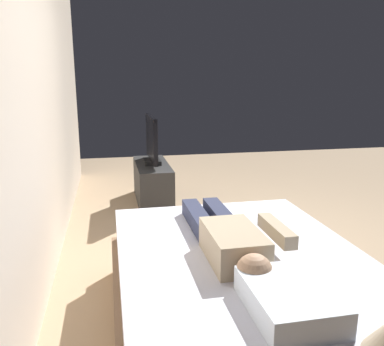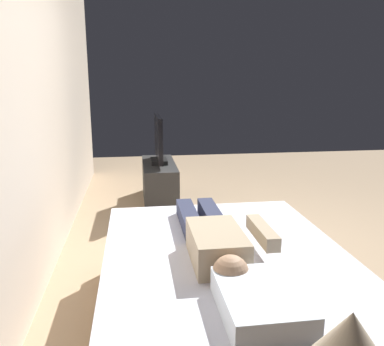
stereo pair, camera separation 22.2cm
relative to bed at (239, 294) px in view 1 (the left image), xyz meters
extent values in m
plane|color=tan|center=(0.90, -0.43, -0.26)|extent=(10.00, 10.00, 0.00)
cube|color=beige|center=(1.30, 1.25, 1.14)|extent=(6.40, 0.10, 2.80)
cube|color=brown|center=(0.00, 0.00, -0.11)|extent=(1.92, 1.49, 0.30)
cube|color=white|center=(0.00, 0.00, 0.16)|extent=(1.84, 1.41, 0.24)
cube|color=white|center=(-0.64, 0.00, 0.34)|extent=(0.48, 0.34, 0.12)
cube|color=tan|center=(-0.10, 0.08, 0.37)|extent=(0.48, 0.28, 0.18)
sphere|color=tan|center=(-0.43, 0.08, 0.37)|extent=(0.18, 0.18, 0.18)
cube|color=#2D334C|center=(0.44, 0.00, 0.33)|extent=(0.60, 0.11, 0.11)
cube|color=#2D334C|center=(0.44, 0.16, 0.33)|extent=(0.60, 0.11, 0.11)
cube|color=tan|center=(-0.04, -0.20, 0.41)|extent=(0.40, 0.08, 0.08)
cube|color=black|center=(0.18, -0.34, 0.29)|extent=(0.15, 0.04, 0.02)
cube|color=#2D2D2D|center=(2.80, 0.22, -0.01)|extent=(1.10, 0.40, 0.50)
cube|color=black|center=(2.80, 0.22, 0.26)|extent=(0.32, 0.20, 0.05)
cube|color=black|center=(2.80, 0.22, 0.56)|extent=(0.88, 0.05, 0.54)
camera|label=1|loc=(-2.07, 0.72, 1.26)|focal=37.40mm
camera|label=2|loc=(-2.11, 0.51, 1.26)|focal=37.40mm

